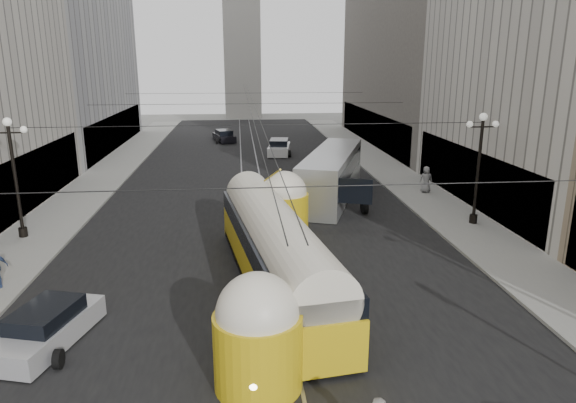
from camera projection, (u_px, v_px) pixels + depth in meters
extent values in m
cube|color=black|center=(251.00, 176.00, 42.77)|extent=(20.00, 85.00, 0.02)
cube|color=gray|center=(113.00, 170.00, 45.00)|extent=(4.00, 72.00, 0.15)
cube|color=gray|center=(380.00, 164.00, 47.21)|extent=(4.00, 72.00, 0.15)
cube|color=gray|center=(242.00, 176.00, 42.70)|extent=(0.12, 85.00, 0.04)
cube|color=gray|center=(260.00, 176.00, 42.83)|extent=(0.12, 85.00, 0.04)
cube|color=black|center=(34.00, 179.00, 32.78)|extent=(0.10, 18.00, 3.60)
cube|color=#999999|center=(47.00, 13.00, 52.08)|extent=(12.00, 28.00, 28.00)
cube|color=black|center=(118.00, 130.00, 55.82)|extent=(0.10, 25.20, 3.60)
cube|color=black|center=(470.00, 177.00, 33.45)|extent=(0.10, 18.00, 3.60)
cube|color=black|center=(370.00, 127.00, 58.41)|extent=(0.10, 28.80, 3.60)
cube|color=#B2AFA8|center=(242.00, 44.00, 85.17)|extent=(6.00, 6.00, 24.00)
cylinder|color=black|center=(16.00, 182.00, 26.85)|extent=(0.18, 0.18, 6.00)
cylinder|color=black|center=(23.00, 232.00, 27.58)|extent=(0.44, 0.44, 0.50)
cylinder|color=black|center=(9.00, 133.00, 26.16)|extent=(1.60, 0.08, 0.08)
sphere|color=white|center=(7.00, 122.00, 26.02)|extent=(0.44, 0.44, 0.44)
sphere|color=white|center=(24.00, 130.00, 26.19)|extent=(0.36, 0.36, 0.36)
cylinder|color=black|center=(478.00, 173.00, 29.18)|extent=(0.18, 0.18, 6.00)
cylinder|color=black|center=(473.00, 219.00, 29.90)|extent=(0.44, 0.44, 0.50)
cylinder|color=black|center=(482.00, 127.00, 28.49)|extent=(1.60, 0.08, 0.08)
sphere|color=white|center=(483.00, 117.00, 28.34)|extent=(0.44, 0.44, 0.44)
sphere|color=white|center=(470.00, 124.00, 28.38)|extent=(0.36, 0.36, 0.36)
sphere|color=white|center=(496.00, 124.00, 28.52)|extent=(0.36, 0.36, 0.36)
cylinder|color=black|center=(274.00, 187.00, 13.82)|extent=(25.00, 0.03, 0.03)
cylinder|color=black|center=(256.00, 125.00, 27.26)|extent=(25.00, 0.03, 0.03)
cylinder|color=black|center=(249.00, 104.00, 40.69)|extent=(25.00, 0.03, 0.03)
cylinder|color=black|center=(246.00, 93.00, 54.13)|extent=(25.00, 0.03, 0.03)
cylinder|color=black|center=(248.00, 102.00, 44.59)|extent=(0.03, 72.00, 0.03)
cylinder|color=black|center=(253.00, 102.00, 44.62)|extent=(0.03, 72.00, 0.03)
cube|color=gold|center=(276.00, 264.00, 21.58)|extent=(4.61, 14.25, 1.70)
cube|color=black|center=(276.00, 281.00, 21.79)|extent=(4.55, 13.83, 0.30)
cube|color=black|center=(275.00, 239.00, 21.29)|extent=(4.60, 14.04, 0.85)
cylinder|color=silver|center=(275.00, 232.00, 21.21)|extent=(4.28, 14.00, 2.30)
cylinder|color=gold|center=(258.00, 351.00, 14.90)|extent=(2.60, 2.60, 2.30)
sphere|color=silver|center=(257.00, 314.00, 14.58)|extent=(2.40, 2.40, 2.40)
cylinder|color=gold|center=(285.00, 214.00, 28.21)|extent=(2.60, 2.60, 2.30)
sphere|color=silver|center=(285.00, 193.00, 27.89)|extent=(2.40, 2.40, 2.40)
sphere|color=#FFF2BF|center=(254.00, 384.00, 13.87)|extent=(0.36, 0.36, 0.36)
cube|color=#9DA0A2|center=(332.00, 174.00, 35.83)|extent=(6.69, 12.92, 3.19)
cube|color=black|center=(332.00, 167.00, 35.69)|extent=(6.57, 12.51, 1.17)
cube|color=black|center=(351.00, 191.00, 29.66)|extent=(2.34, 0.90, 1.49)
cylinder|color=black|center=(323.00, 207.00, 31.90)|extent=(0.30, 1.06, 1.06)
cylinder|color=black|center=(364.00, 205.00, 32.15)|extent=(0.30, 1.06, 1.06)
cylinder|color=black|center=(305.00, 177.00, 40.11)|extent=(0.30, 1.06, 1.06)
cylinder|color=black|center=(339.00, 176.00, 40.35)|extent=(0.30, 1.06, 1.06)
cube|color=silver|center=(48.00, 332.00, 17.31)|extent=(2.92, 4.70, 0.78)
cube|color=black|center=(46.00, 317.00, 17.17)|extent=(2.18, 2.75, 0.73)
cylinder|color=black|center=(4.00, 362.00, 15.85)|extent=(0.22, 0.62, 0.62)
cylinder|color=black|center=(58.00, 359.00, 16.00)|extent=(0.22, 0.62, 0.62)
cylinder|color=black|center=(40.00, 316.00, 18.71)|extent=(0.22, 0.62, 0.62)
cylinder|color=black|center=(86.00, 314.00, 18.86)|extent=(0.22, 0.62, 0.62)
cube|color=white|center=(279.00, 149.00, 52.53)|extent=(2.72, 5.20, 0.88)
cube|color=black|center=(279.00, 143.00, 52.37)|extent=(2.16, 2.95, 0.83)
cylinder|color=black|center=(271.00, 154.00, 50.88)|extent=(0.22, 0.71, 0.71)
cylinder|color=black|center=(290.00, 154.00, 51.05)|extent=(0.22, 0.71, 0.71)
cylinder|color=black|center=(269.00, 148.00, 54.11)|extent=(0.22, 0.71, 0.71)
cylinder|color=black|center=(286.00, 148.00, 54.28)|extent=(0.22, 0.71, 0.71)
cube|color=black|center=(224.00, 138.00, 60.84)|extent=(2.94, 4.76, 0.79)
cube|color=black|center=(224.00, 133.00, 60.70)|extent=(2.20, 2.78, 0.74)
cylinder|color=black|center=(217.00, 141.00, 59.36)|extent=(0.22, 0.63, 0.63)
cylinder|color=black|center=(231.00, 141.00, 59.51)|extent=(0.22, 0.63, 0.63)
cylinder|color=black|center=(218.00, 137.00, 62.26)|extent=(0.22, 0.63, 0.63)
cylinder|color=black|center=(231.00, 137.00, 62.41)|extent=(0.22, 0.63, 0.63)
imported|color=gray|center=(426.00, 179.00, 36.71)|extent=(1.01, 0.72, 1.89)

